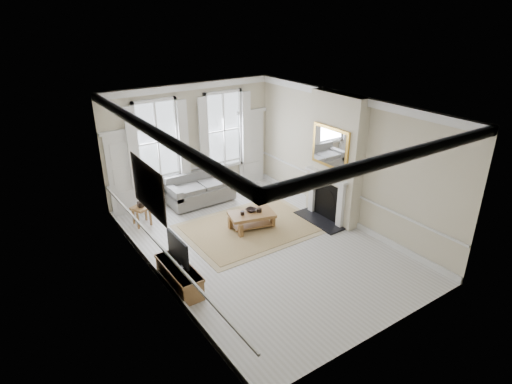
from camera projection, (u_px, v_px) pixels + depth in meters
floor at (262, 246)px, 10.35m from camera, size 7.20×7.20×0.00m
ceiling at (263, 107)px, 8.97m from camera, size 7.20×7.20×0.00m
back_wall at (192, 142)px, 12.38m from camera, size 5.20×0.00×5.20m
left_wall at (154, 210)px, 8.32m from camera, size 0.00×7.20×7.20m
right_wall at (345, 160)px, 11.00m from camera, size 0.00×7.20×7.20m
window_left at (157, 142)px, 11.73m from camera, size 1.26×0.20×2.20m
window_right at (224, 130)px, 12.80m from camera, size 1.26×0.20×2.20m
door_left at (125, 175)px, 11.52m from camera, size 0.90×0.08×2.30m
door_right at (251, 148)px, 13.63m from camera, size 0.90×0.08×2.30m
painting at (148, 188)px, 8.43m from camera, size 0.05×1.66×1.06m
chimney_breast at (335, 159)px, 11.06m from camera, size 0.35×1.70×3.38m
hearth at (319, 220)px, 11.52m from camera, size 0.55×1.50×0.05m
fireplace at (326, 195)px, 11.33m from camera, size 0.21×1.45×1.33m
mirror at (330, 147)px, 10.81m from camera, size 0.06×1.26×1.06m
sofa at (200, 191)px, 12.52m from camera, size 1.87×0.91×0.87m
side_table at (141, 210)px, 11.21m from camera, size 0.56×0.56×0.52m
rug at (252, 227)px, 11.19m from camera, size 3.50×2.60×0.02m
coffee_table at (252, 216)px, 11.05m from camera, size 1.29×0.94×0.43m
ceramic_pot_a at (242, 213)px, 10.90m from camera, size 0.10×0.10×0.10m
ceramic_pot_b at (259, 210)px, 11.06m from camera, size 0.14×0.14×0.10m
bowl at (251, 210)px, 11.10m from camera, size 0.36×0.36×0.07m
tv_stand at (179, 277)px, 8.77m from camera, size 0.44×1.38×0.49m
tv at (178, 249)px, 8.53m from camera, size 0.08×0.90×0.68m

